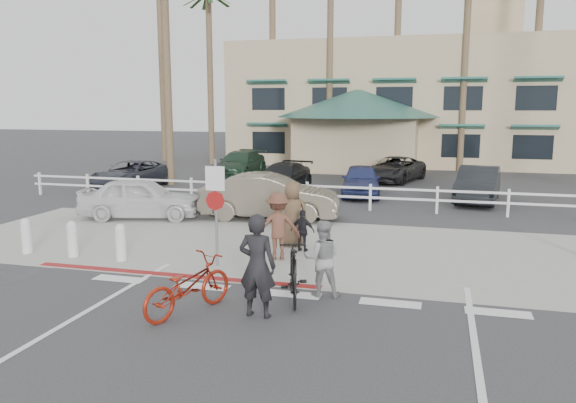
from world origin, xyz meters
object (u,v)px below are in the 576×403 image
(sign_post, at_px, (216,207))
(car_red_compact, at_px, (141,198))
(bike_black, at_px, (293,273))
(car_white_sedan, at_px, (270,197))
(bike_red, at_px, (188,286))

(sign_post, xyz_separation_m, car_red_compact, (-4.78, 4.81, -0.74))
(car_red_compact, bearing_deg, sign_post, -149.36)
(bike_black, xyz_separation_m, car_white_sedan, (-2.85, 7.76, 0.21))
(bike_red, distance_m, car_red_compact, 9.62)
(bike_red, relative_size, car_red_compact, 0.49)
(bike_black, height_order, car_white_sedan, car_white_sedan)
(sign_post, height_order, bike_black, sign_post)
(sign_post, distance_m, bike_red, 3.31)
(car_white_sedan, bearing_deg, bike_red, -179.92)
(car_white_sedan, bearing_deg, bike_black, -166.93)
(sign_post, height_order, car_red_compact, sign_post)
(bike_red, height_order, car_white_sedan, car_white_sedan)
(sign_post, distance_m, car_white_sedan, 5.92)
(bike_red, distance_m, bike_black, 2.10)
(sign_post, height_order, car_white_sedan, sign_post)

